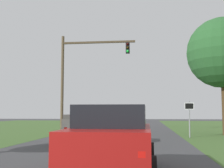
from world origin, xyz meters
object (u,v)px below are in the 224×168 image
object	(u,v)px
oak_tree_right	(223,53)
traffic_light	(80,69)
red_suv_near	(113,138)
keep_moving_sign	(189,114)
pickup_truck_lead	(95,124)

from	to	relation	value
oak_tree_right	traffic_light	bearing A→B (deg)	169.37
red_suv_near	traffic_light	size ratio (longest dim) A/B	0.56
keep_moving_sign	oak_tree_right	xyz separation A→B (m)	(2.79, 2.30, 4.43)
keep_moving_sign	oak_tree_right	distance (m)	5.72
red_suv_near	pickup_truck_lead	xyz separation A→B (m)	(-1.84, 7.61, 0.04)
traffic_light	red_suv_near	bearing A→B (deg)	-74.20
red_suv_near	keep_moving_sign	size ratio (longest dim) A/B	1.91
red_suv_near	pickup_truck_lead	world-z (taller)	pickup_truck_lead
oak_tree_right	red_suv_near	bearing A→B (deg)	-113.84
oak_tree_right	keep_moving_sign	bearing A→B (deg)	-140.47
red_suv_near	pickup_truck_lead	bearing A→B (deg)	103.60
keep_moving_sign	red_suv_near	bearing A→B (deg)	-106.52
traffic_light	pickup_truck_lead	bearing A→B (deg)	-72.37
red_suv_near	keep_moving_sign	bearing A→B (deg)	73.48
traffic_light	keep_moving_sign	distance (m)	10.10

